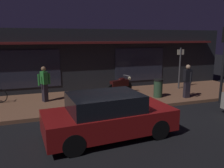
# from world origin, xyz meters

# --- Properties ---
(ground_plane) EXTENTS (60.00, 60.00, 0.00)m
(ground_plane) POSITION_xyz_m (0.00, 0.00, 0.00)
(ground_plane) COLOR black
(sidewalk_slab) EXTENTS (18.00, 4.00, 0.15)m
(sidewalk_slab) POSITION_xyz_m (0.00, 3.00, 0.07)
(sidewalk_slab) COLOR brown
(sidewalk_slab) RESTS_ON ground_plane
(storefront_building) EXTENTS (18.00, 3.30, 3.60)m
(storefront_building) POSITION_xyz_m (0.00, 6.39, 1.80)
(storefront_building) COLOR black
(storefront_building) RESTS_ON ground_plane
(motorcycle) EXTENTS (1.64, 0.78, 0.97)m
(motorcycle) POSITION_xyz_m (1.32, 3.43, 0.65)
(motorcycle) COLOR black
(motorcycle) RESTS_ON sidewalk_slab
(person_photographer) EXTENTS (0.60, 0.44, 1.67)m
(person_photographer) POSITION_xyz_m (-2.55, 3.23, 1.03)
(person_photographer) COLOR #28232D
(person_photographer) RESTS_ON sidewalk_slab
(person_bystander) EXTENTS (0.38, 0.61, 1.67)m
(person_bystander) POSITION_xyz_m (4.22, 1.63, 1.03)
(person_bystander) COLOR #28232D
(person_bystander) RESTS_ON sidewalk_slab
(sign_post) EXTENTS (0.44, 0.09, 2.40)m
(sign_post) POSITION_xyz_m (5.12, 3.56, 1.51)
(sign_post) COLOR #47474C
(sign_post) RESTS_ON sidewalk_slab
(trash_bin) EXTENTS (0.48, 0.48, 0.93)m
(trash_bin) POSITION_xyz_m (2.92, 2.21, 0.62)
(trash_bin) COLOR #2D4C33
(trash_bin) RESTS_ON sidewalk_slab
(parked_car_near) EXTENTS (4.21, 2.02, 1.42)m
(parked_car_near) POSITION_xyz_m (-0.83, -1.12, 0.70)
(parked_car_near) COLOR black
(parked_car_near) RESTS_ON ground_plane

